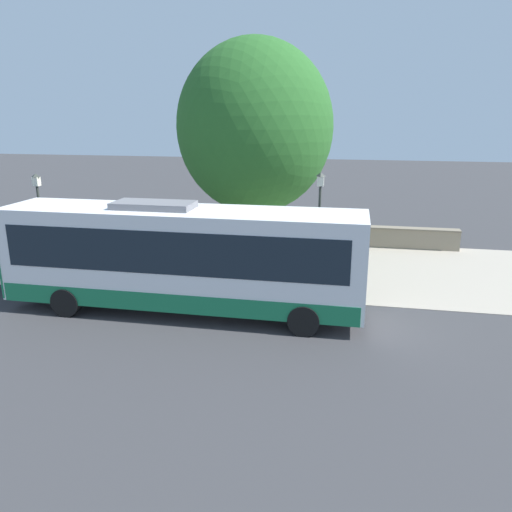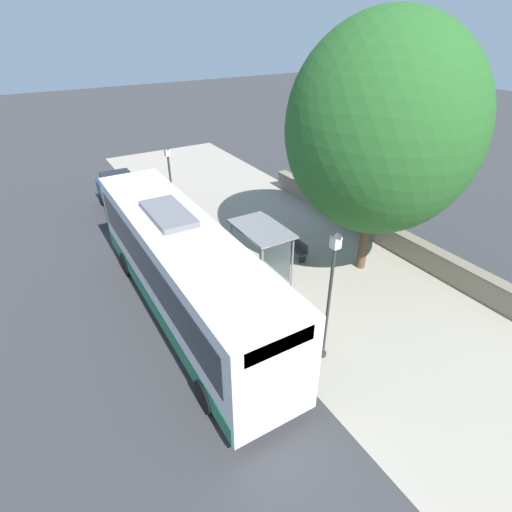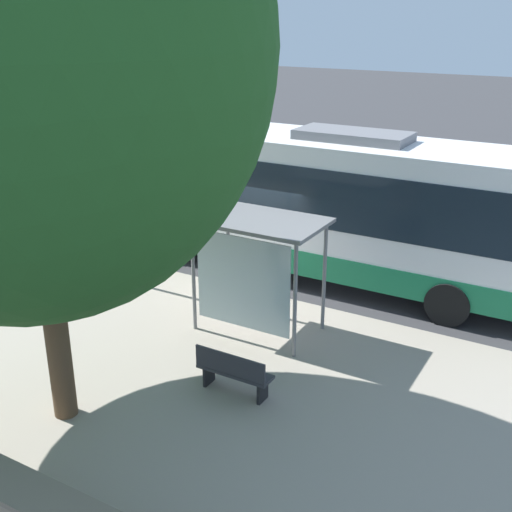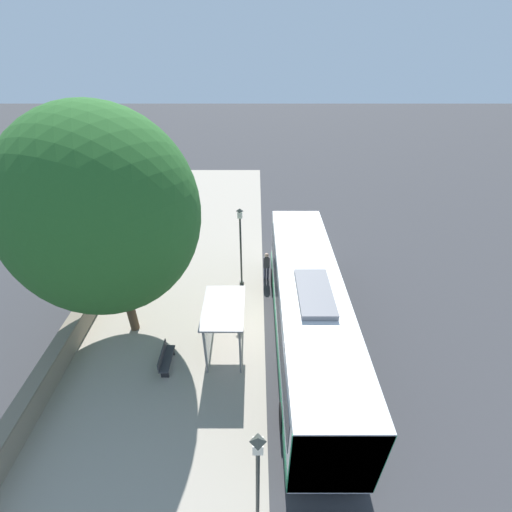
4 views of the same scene
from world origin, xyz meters
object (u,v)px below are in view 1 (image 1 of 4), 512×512
Objects in this scene: street_lamp_near at (319,223)px; pedestrian at (327,278)px; bus at (182,257)px; shade_tree at (255,127)px; street_lamp_far at (41,219)px; bus_shelter at (204,230)px; bench at (201,252)px.

pedestrian is at bearing 17.10° from street_lamp_near.
bus is 1.22× the size of shade_tree.
pedestrian is at bearing 87.32° from street_lamp_far.
bus is at bearing 72.34° from street_lamp_far.
bus_shelter reaches higher than bench.
street_lamp_near is (2.95, 5.61, 2.25)m from bench.
bench is at bearing -159.15° from bus_shelter.
bench is 6.32m from shade_tree.
shade_tree is at bearing -148.53° from pedestrian.
bus reaches higher than bus_shelter.
bench is at bearing -47.78° from shade_tree.
bus_shelter is at bearing -111.64° from pedestrian.
bus is 2.67× the size of street_lamp_near.
shade_tree is (-7.88, 0.99, 4.08)m from bus.
street_lamp_far is 0.44× the size of shade_tree.
shade_tree is (-4.25, 1.31, 3.97)m from bus_shelter.
bus reaches higher than bench.
shade_tree is at bearing -145.12° from street_lamp_near.
bus_shelter is at bearing -17.11° from shade_tree.
bus is 7.05× the size of pedestrian.
pedestrian is at bearing 54.35° from bench.
pedestrian is 7.44m from bench.
bench is at bearing 124.70° from street_lamp_far.
bus is at bearing 11.31° from bench.
shade_tree reaches higher than bus.
street_lamp_near is at bearing 34.88° from shade_tree.
bus_shelter is 0.27× the size of shade_tree.
bus_shelter is 0.61× the size of street_lamp_far.
street_lamp_far is at bearing -76.59° from bus_shelter.
bus is 6.21m from bench.
bus_shelter is at bearing 20.85° from bench.
shade_tree reaches higher than pedestrian.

